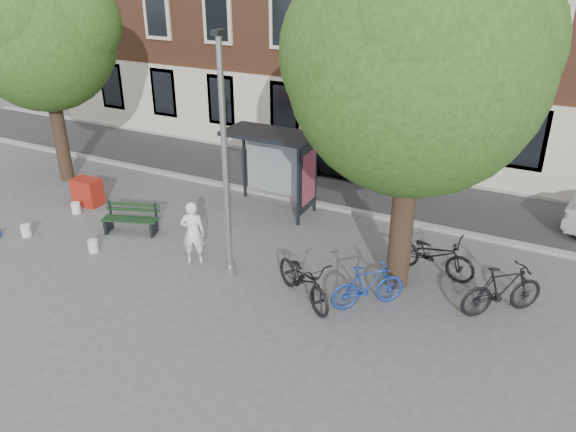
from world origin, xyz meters
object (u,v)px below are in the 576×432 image
Objects in this scene: bike_d at (503,290)px; notice_sign at (401,224)px; bike_a at (433,254)px; bus_shelter at (282,155)px; red_stand at (87,192)px; lamppost at (226,174)px; bike_b at (368,286)px; car_dark at (365,157)px; painter at (193,233)px; bike_c at (304,279)px; bench at (131,220)px.

notice_sign is at bearing 27.05° from bike_d.
notice_sign reaches higher than bike_a.
red_stand is at bearing -157.68° from bus_shelter.
bike_d is at bearing -111.71° from bike_a.
lamppost is 4.24m from bus_shelter.
car_dark is (-3.05, 8.16, 0.14)m from bike_b.
bike_b is 10.35m from red_stand.
bus_shelter reaches higher than painter.
bike_b is 1.52m from bike_c.
lamppost is at bearing -81.57° from bus_shelter.
bus_shelter is at bearing 66.90° from bike_c.
bus_shelter is (-0.61, 4.11, -0.87)m from lamppost.
painter is 1.04× the size of notice_sign.
lamppost reaches higher than bus_shelter.
bike_c is 2.48× the size of red_stand.
lamppost is at bearing -29.67° from bench.
lamppost is 7.18m from red_stand.
painter is 7.81m from bike_d.
bike_c is 0.45× the size of car_dark.
painter is at bearing 47.48° from bike_b.
lamppost is at bearing 118.07° from bike_c.
car_dark is (-5.88, 7.04, 0.07)m from bike_d.
bike_d reaches higher than bench.
painter is 2.84m from bench.
bike_c is (-2.44, -2.61, 0.00)m from bike_a.
bike_a is (4.66, 2.38, -2.20)m from lamppost.
notice_sign is (10.33, 0.82, 0.74)m from red_stand.
bike_b is at bearing -38.71° from bike_c.
bike_b is 0.83× the size of bike_c.
bike_a reaches higher than red_stand.
red_stand is (-2.66, 0.93, 0.06)m from bench.
bike_d is at bearing 162.89° from painter.
notice_sign is at bearing -6.42° from bench.
bike_b is 2.06× the size of red_stand.
bike_a is at bearing 3.73° from red_stand.
bike_d is at bearing -112.36° from bike_b.
lamppost reaches higher than bench.
painter reaches higher than bike_b.
bike_a is 2.48× the size of red_stand.
red_stand is 0.53× the size of notice_sign.
painter reaches higher than bike_d.
bike_a is at bearing -142.94° from car_dark.
painter is at bearing 58.13° from bike_d.
bike_b reaches higher than bench.
lamppost is at bearing 178.98° from car_dark.
bus_shelter is 4.17m from painter.
painter is 0.79× the size of bike_c.
painter is at bearing 174.90° from lamppost.
painter is (-1.20, 0.11, -1.90)m from lamppost.
bench is 0.94× the size of bike_b.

